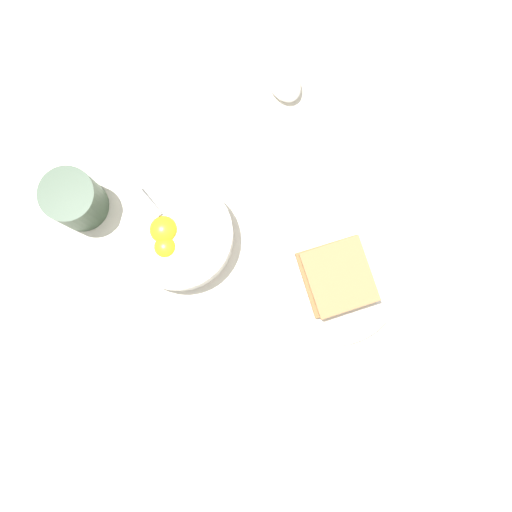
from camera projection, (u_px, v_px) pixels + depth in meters
name	position (u px, v px, depth m)	size (l,w,h in m)	color
ground_plane	(291.00, 155.00, 0.86)	(3.00, 3.00, 0.00)	silver
egg_bowl	(177.00, 235.00, 0.82)	(0.16, 0.15, 0.08)	white
toast_plate	(333.00, 277.00, 0.83)	(0.19, 0.19, 0.01)	white
toast_sandwich	(338.00, 277.00, 0.82)	(0.13, 0.13, 0.03)	#9E7042
soup_spoon	(281.00, 77.00, 0.86)	(0.13, 0.09, 0.03)	white
drinking_cup	(74.00, 200.00, 0.81)	(0.07, 0.07, 0.08)	#334733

